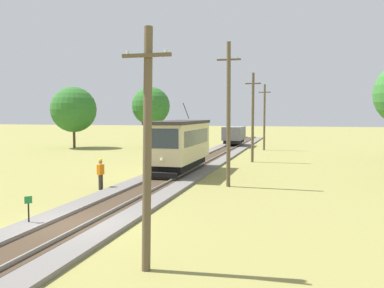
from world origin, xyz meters
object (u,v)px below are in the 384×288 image
utility_pole_near_tram (228,113)px  track_worker (101,172)px  red_tram (180,143)px  tree_horizon (74,110)px  freight_car (234,135)px  utility_pole_foreground (147,146)px  utility_pole_far (264,117)px  trackside_signal_marker (29,210)px  tree_left_near (151,106)px  utility_pole_mid (253,117)px

utility_pole_near_tram → track_worker: 8.12m
red_tram → track_worker: bearing=-110.2°
utility_pole_near_tram → tree_horizon: (-23.48, 22.76, 0.50)m
freight_car → utility_pole_foreground: size_ratio=0.78×
tree_horizon → utility_pole_far: bearing=6.8°
utility_pole_foreground → utility_pole_near_tram: size_ratio=0.79×
trackside_signal_marker → tree_left_near: tree_left_near is taller
tree_left_near → tree_horizon: size_ratio=1.00×
freight_car → utility_pole_near_tram: 30.17m
utility_pole_far → utility_pole_near_tram: bearing=-90.0°
utility_pole_far → tree_left_near: bearing=-179.6°
utility_pole_near_tram → trackside_signal_marker: 12.64m
red_tram → trackside_signal_marker: 15.15m
utility_pole_mid → tree_horizon: (-23.48, 9.77, 0.77)m
freight_car → trackside_signal_marker: freight_car is taller
tree_horizon → tree_left_near: bearing=16.1°
utility_pole_foreground → tree_left_near: bearing=110.0°
utility_pole_far → track_worker: 29.26m
utility_pole_mid → track_worker: size_ratio=4.44×
utility_pole_near_tram → utility_pole_far: size_ratio=1.09×
utility_pole_foreground → tree_horizon: 43.16m
freight_car → utility_pole_far: utility_pole_far is taller
tree_horizon → utility_pole_mid: bearing=-22.6°
freight_car → utility_pole_foreground: bearing=-84.4°
red_tram → utility_pole_near_tram: (4.24, -4.44, 2.14)m
track_worker → tree_horizon: tree_horizon is taller
red_tram → freight_car: size_ratio=1.64×
trackside_signal_marker → tree_left_near: bearing=102.9°
utility_pole_foreground → tree_horizon: size_ratio=0.87×
red_tram → utility_pole_foreground: size_ratio=1.27×
red_tram → trackside_signal_marker: size_ratio=7.24×
red_tram → tree_left_near: tree_left_near is taller
utility_pole_mid → track_worker: 17.44m
utility_pole_foreground → track_worker: bearing=122.8°
freight_car → utility_pole_near_tram: utility_pole_near_tram is taller
utility_pole_foreground → tree_horizon: (-23.48, 36.18, 1.38)m
utility_pole_near_tram → utility_pole_mid: 13.00m
utility_pole_mid → tree_horizon: bearing=157.4°
utility_pole_mid → tree_left_near: bearing=138.7°
freight_car → tree_horizon: tree_horizon is taller
freight_car → trackside_signal_marker: (-1.69, -40.29, -0.89)m
utility_pole_mid → trackside_signal_marker: utility_pole_mid is taller
tree_left_near → tree_horizon: (-9.31, -2.69, -0.44)m
utility_pole_foreground → utility_pole_mid: size_ratio=0.85×
red_tram → utility_pole_foreground: (4.24, -17.85, 1.25)m
utility_pole_near_tram → tree_left_near: (-14.18, 25.46, 0.95)m
utility_pole_near_tram → tree_left_near: bearing=119.1°
red_tram → utility_pole_near_tram: size_ratio=1.01×
utility_pole_near_tram → trackside_signal_marker: utility_pole_near_tram is taller
red_tram → tree_horizon: (-19.25, 18.33, 2.64)m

